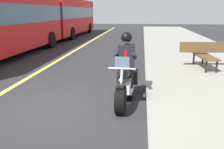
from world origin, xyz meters
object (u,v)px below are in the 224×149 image
rider_main (126,60)px  bench_sidewalk (204,53)px  bus_far (68,15)px  motorcycle_main (125,84)px

rider_main → bench_sidewalk: bearing=141.5°
bus_far → bench_sidewalk: size_ratio=6.01×
rider_main → bench_sidewalk: 4.40m
motorcycle_main → bus_far: 17.89m
bus_far → bench_sidewalk: bearing=34.8°
rider_main → bench_sidewalk: size_ratio=0.95×
motorcycle_main → rider_main: size_ratio=1.27×
bus_far → bench_sidewalk: bus_far is taller
bench_sidewalk → motorcycle_main: bearing=-37.0°
bench_sidewalk → bus_far: bearing=-145.2°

